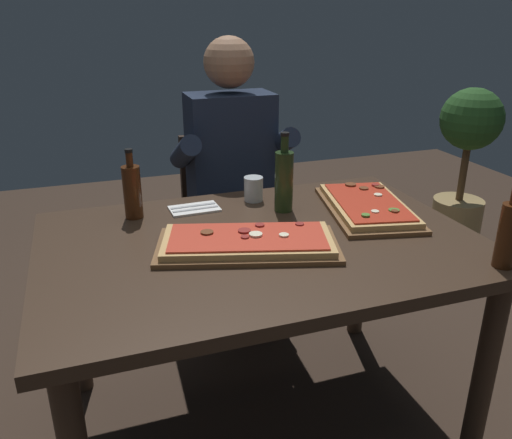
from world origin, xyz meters
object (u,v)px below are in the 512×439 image
pizza_rectangular_front (248,242)px  pizza_rectangular_left (367,206)px  oil_bottle_amber (508,233)px  diner_chair (228,215)px  tumbler_near_camera (253,190)px  wine_bottle_dark (284,180)px  dining_table (261,266)px  vinegar_bottle_green (132,191)px  seated_diner (234,172)px  potted_plant_corner (465,161)px

pizza_rectangular_front → pizza_rectangular_left: size_ratio=1.15×
oil_bottle_amber → diner_chair: (-0.47, 1.26, -0.36)m
pizza_rectangular_left → tumbler_near_camera: size_ratio=5.73×
pizza_rectangular_left → diner_chair: size_ratio=0.62×
pizza_rectangular_front → oil_bottle_amber: oil_bottle_amber is taller
oil_bottle_amber → wine_bottle_dark: bearing=124.6°
dining_table → vinegar_bottle_green: vinegar_bottle_green is taller
pizza_rectangular_front → oil_bottle_amber: bearing=-28.4°
wine_bottle_dark → seated_diner: seated_diner is taller
pizza_rectangular_left → diner_chair: (-0.32, 0.75, -0.27)m
pizza_rectangular_front → diner_chair: diner_chair is taller
vinegar_bottle_green → seated_diner: (0.49, 0.41, -0.10)m
pizza_rectangular_left → oil_bottle_amber: oil_bottle_amber is taller
dining_table → potted_plant_corner: size_ratio=1.38×
tumbler_near_camera → diner_chair: bearing=86.2°
tumbler_near_camera → wine_bottle_dark: bearing=-63.2°
seated_diner → potted_plant_corner: size_ratio=1.32×
wine_bottle_dark → tumbler_near_camera: (-0.07, 0.14, -0.08)m
oil_bottle_amber → diner_chair: oil_bottle_amber is taller
dining_table → pizza_rectangular_left: pizza_rectangular_left is taller
potted_plant_corner → diner_chair: bearing=-173.2°
pizza_rectangular_front → wine_bottle_dark: 0.37m
pizza_rectangular_left → vinegar_bottle_green: 0.85m
pizza_rectangular_front → potted_plant_corner: potted_plant_corner is taller
potted_plant_corner → oil_bottle_amber: bearing=-127.2°
diner_chair → pizza_rectangular_left: bearing=-66.5°
vinegar_bottle_green → potted_plant_corner: 2.20m
vinegar_bottle_green → tumbler_near_camera: 0.46m
pizza_rectangular_front → diner_chair: bearing=78.1°
pizza_rectangular_front → tumbler_near_camera: 0.44m
wine_bottle_dark → tumbler_near_camera: wine_bottle_dark is taller
dining_table → pizza_rectangular_front: size_ratio=2.27×
pizza_rectangular_front → vinegar_bottle_green: vinegar_bottle_green is taller
pizza_rectangular_left → vinegar_bottle_green: size_ratio=2.15×
pizza_rectangular_left → vinegar_bottle_green: (-0.82, 0.22, 0.08)m
wine_bottle_dark → oil_bottle_amber: 0.76m
tumbler_near_camera → pizza_rectangular_front: bearing=-111.1°
pizza_rectangular_front → oil_bottle_amber: (0.66, -0.36, 0.08)m
oil_bottle_amber → pizza_rectangular_front: bearing=151.6°
wine_bottle_dark → diner_chair: 0.74m
oil_bottle_amber → potted_plant_corner: size_ratio=0.26×
pizza_rectangular_front → vinegar_bottle_green: bearing=128.6°
pizza_rectangular_left → oil_bottle_amber: (0.14, -0.52, 0.08)m
oil_bottle_amber → dining_table: bearing=145.8°
oil_bottle_amber → vinegar_bottle_green: bearing=142.6°
wine_bottle_dark → vinegar_bottle_green: bearing=168.4°
potted_plant_corner → seated_diner: bearing=-168.9°
dining_table → oil_bottle_amber: bearing=-34.2°
vinegar_bottle_green → seated_diner: seated_diner is taller
dining_table → potted_plant_corner: potted_plant_corner is taller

